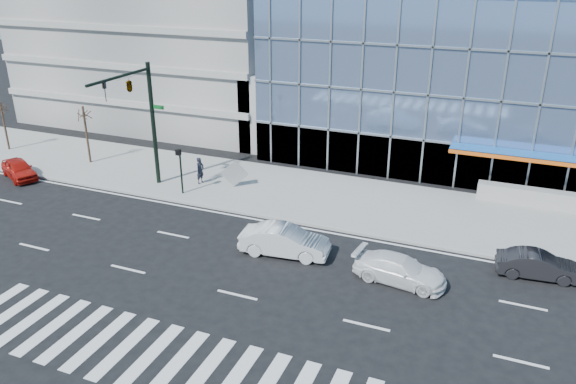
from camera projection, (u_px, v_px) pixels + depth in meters
name	position (u px, v px, depth m)	size (l,w,h in m)	color
ground	(273.00, 255.00, 28.79)	(160.00, 160.00, 0.00)	black
sidewalk	(323.00, 197.00, 35.59)	(120.00, 8.00, 0.15)	gray
theatre_building	(574.00, 50.00, 43.20)	(42.00, 26.00, 15.00)	#6E8AB7
parking_garage	(190.00, 4.00, 54.11)	(24.00, 24.00, 20.00)	gray
ramp_block	(294.00, 107.00, 45.10)	(6.00, 8.00, 6.00)	gray
traffic_signal	(137.00, 99.00, 34.16)	(1.14, 5.74, 8.00)	black
ped_signal_post	(180.00, 164.00, 35.16)	(0.30, 0.33, 3.00)	black
street_tree_near	(84.00, 114.00, 40.03)	(1.10, 1.10, 4.23)	#332319
street_tree_far	(1.00, 108.00, 42.95)	(1.10, 1.10, 3.87)	#332319
white_suv	(400.00, 270.00, 26.20)	(1.78, 4.38, 1.27)	white
white_sedan	(285.00, 241.00, 28.60)	(1.60, 4.59, 1.51)	silver
dark_sedan	(538.00, 265.00, 26.60)	(1.33, 3.82, 1.26)	black
red_sedan	(19.00, 169.00, 38.59)	(1.55, 3.85, 1.31)	#B8170E
pedestrian	(200.00, 170.00, 37.24)	(0.65, 0.43, 1.79)	black
tilted_panel	(234.00, 174.00, 36.63)	(1.30, 0.06, 1.30)	#9F9F9F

